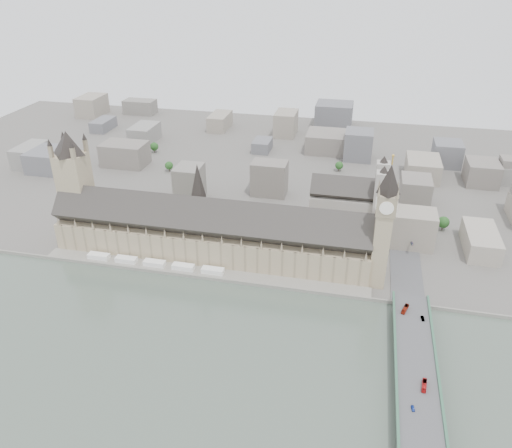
% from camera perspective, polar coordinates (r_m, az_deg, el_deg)
% --- Properties ---
extents(ground, '(900.00, 900.00, 0.00)m').
position_cam_1_polar(ground, '(413.24, -5.98, -5.08)').
color(ground, '#595651').
rests_on(ground, ground).
extents(river_thames, '(600.00, 600.00, 0.00)m').
position_cam_1_polar(river_thames, '(301.06, -16.44, -22.04)').
color(river_thames, '#475348').
rests_on(river_thames, ground).
extents(embankment_wall, '(600.00, 1.50, 3.00)m').
position_cam_1_polar(embankment_wall, '(400.69, -6.66, -6.05)').
color(embankment_wall, slate).
rests_on(embankment_wall, ground).
extents(river_terrace, '(270.00, 15.00, 2.00)m').
position_cam_1_polar(river_terrace, '(406.80, -6.32, -5.53)').
color(river_terrace, slate).
rests_on(river_terrace, ground).
extents(terrace_tents, '(118.00, 7.00, 4.00)m').
position_cam_1_polar(terrace_tents, '(418.82, -11.53, -4.40)').
color(terrace_tents, white).
rests_on(terrace_tents, river_terrace).
extents(palace_of_westminster, '(265.00, 40.73, 55.44)m').
position_cam_1_polar(palace_of_westminster, '(417.37, -5.31, -1.03)').
color(palace_of_westminster, gray).
rests_on(palace_of_westminster, ground).
extents(elizabeth_tower, '(17.00, 17.00, 107.50)m').
position_cam_1_polar(elizabeth_tower, '(374.02, 14.48, 0.60)').
color(elizabeth_tower, gray).
rests_on(elizabeth_tower, ground).
extents(victoria_tower, '(30.00, 30.00, 100.00)m').
position_cam_1_polar(victoria_tower, '(458.04, -20.02, 4.60)').
color(victoria_tower, gray).
rests_on(victoria_tower, ground).
extents(central_tower, '(13.00, 13.00, 48.00)m').
position_cam_1_polar(central_tower, '(409.77, -6.60, 3.84)').
color(central_tower, gray).
rests_on(central_tower, ground).
extents(westminster_bridge, '(25.00, 325.00, 10.25)m').
position_cam_1_polar(westminster_bridge, '(328.00, 17.72, -15.82)').
color(westminster_bridge, '#474749').
rests_on(westminster_bridge, ground).
extents(bridge_parapets, '(25.00, 235.00, 1.15)m').
position_cam_1_polar(bridge_parapets, '(293.10, 18.39, -20.99)').
color(bridge_parapets, '#38664C').
rests_on(bridge_parapets, westminster_bridge).
extents(westminster_abbey, '(68.00, 36.00, 64.00)m').
position_cam_1_polar(westminster_abbey, '(466.10, 10.65, 2.21)').
color(westminster_abbey, gray).
rests_on(westminster_abbey, ground).
extents(city_skyline_inland, '(720.00, 360.00, 38.00)m').
position_cam_1_polar(city_skyline_inland, '(618.02, 1.00, 8.71)').
color(city_skyline_inland, gray).
rests_on(city_skyline_inland, ground).
extents(park_trees, '(110.00, 30.00, 15.00)m').
position_cam_1_polar(park_trees, '(460.97, -4.92, -0.14)').
color(park_trees, '#1A491A').
rests_on(park_trees, ground).
extents(red_bus_north, '(5.77, 10.87, 2.96)m').
position_cam_1_polar(red_bus_north, '(363.69, 16.68, -9.27)').
color(red_bus_north, '#A32512').
rests_on(red_bus_north, westminster_bridge).
extents(red_bus_south, '(3.57, 10.33, 2.82)m').
position_cam_1_polar(red_bus_south, '(312.21, 18.68, -17.06)').
color(red_bus_south, red).
rests_on(red_bus_south, westminster_bridge).
extents(car_blue, '(2.15, 4.29, 1.40)m').
position_cam_1_polar(car_blue, '(299.40, 17.50, -19.45)').
color(car_blue, navy).
rests_on(car_blue, westminster_bridge).
extents(car_silver, '(2.50, 5.22, 1.65)m').
position_cam_1_polar(car_silver, '(359.81, 18.51, -10.19)').
color(car_silver, gray).
rests_on(car_silver, westminster_bridge).
extents(car_approach, '(2.48, 5.24, 1.48)m').
position_cam_1_polar(car_approach, '(443.97, 17.40, -2.14)').
color(car_approach, gray).
rests_on(car_approach, westminster_bridge).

